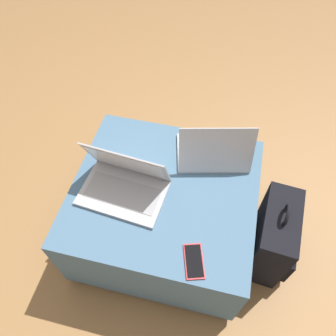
{
  "coord_description": "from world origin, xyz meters",
  "views": [
    {
      "loc": [
        0.2,
        -0.76,
        1.75
      ],
      "look_at": [
        0.0,
        0.07,
        0.55
      ],
      "focal_mm": 35.0,
      "sensor_mm": 36.0,
      "label": 1
    }
  ],
  "objects": [
    {
      "name": "ottoman",
      "position": [
        0.0,
        0.0,
        0.24
      ],
      "size": [
        0.85,
        0.78,
        0.47
      ],
      "color": "#2A3D4E",
      "rests_on": "ground_plane"
    },
    {
      "name": "laptop_near",
      "position": [
        -0.17,
        -0.04,
        0.52
      ],
      "size": [
        0.4,
        0.29,
        0.25
      ],
      "rotation": [
        0.0,
        0.0,
        -0.09
      ],
      "color": "#B7B7BC",
      "rests_on": "ottoman"
    },
    {
      "name": "cell_phone",
      "position": [
        0.19,
        -0.3,
        0.47
      ],
      "size": [
        0.11,
        0.16,
        0.01
      ],
      "rotation": [
        0.0,
        0.0,
        0.3
      ],
      "color": "red",
      "rests_on": "ottoman"
    },
    {
      "name": "laptop_far",
      "position": [
        0.19,
        0.23,
        0.52
      ],
      "size": [
        0.39,
        0.32,
        0.25
      ],
      "rotation": [
        0.0,
        0.0,
        3.38
      ],
      "color": "#B7B7BC",
      "rests_on": "ottoman"
    },
    {
      "name": "backpack",
      "position": [
        0.56,
        0.0,
        0.21
      ],
      "size": [
        0.24,
        0.37,
        0.5
      ],
      "rotation": [
        0.0,
        0.0,
        1.48
      ],
      "color": "black",
      "rests_on": "ground_plane"
    },
    {
      "name": "ground_plane",
      "position": [
        0.0,
        0.0,
        0.0
      ],
      "size": [
        14.0,
        14.0,
        0.0
      ],
      "primitive_type": "plane",
      "color": "#9E7042"
    }
  ]
}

